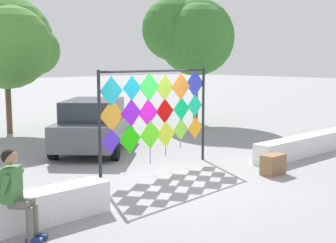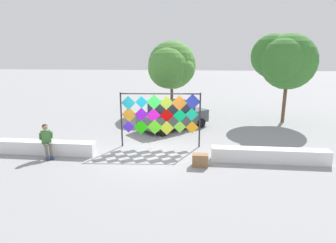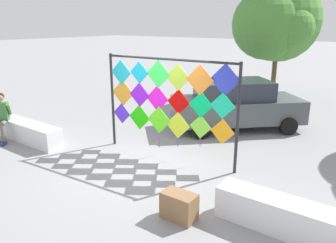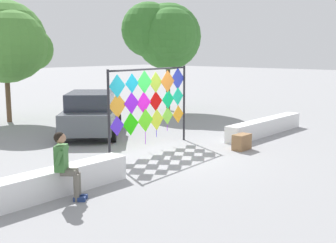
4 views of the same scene
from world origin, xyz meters
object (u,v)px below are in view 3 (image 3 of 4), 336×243
at_px(kite_display_rack, 168,97).
at_px(tree_palm_like, 276,22).
at_px(seated_vendor, 1,114).
at_px(parked_car, 235,104).
at_px(cardboard_box_large, 179,206).

relative_size(kite_display_rack, tree_palm_like, 0.71).
distance_m(kite_display_rack, seated_vendor, 4.87).
distance_m(seated_vendor, parked_car, 6.94).
distance_m(seated_vendor, tree_palm_like, 10.81).
relative_size(parked_car, tree_palm_like, 0.80).
distance_m(parked_car, cardboard_box_large, 5.57).
bearing_deg(kite_display_rack, parked_car, 84.81).
bearing_deg(seated_vendor, cardboard_box_large, -2.35).
distance_m(cardboard_box_large, tree_palm_like, 10.55).
bearing_deg(cardboard_box_large, tree_palm_like, 101.45).
bearing_deg(kite_display_rack, seated_vendor, -157.10).
xyz_separation_m(parked_car, cardboard_box_large, (1.50, -5.34, -0.55)).
bearing_deg(kite_display_rack, cardboard_box_large, -49.87).
xyz_separation_m(kite_display_rack, parked_car, (0.29, 3.21, -0.77)).
xyz_separation_m(kite_display_rack, cardboard_box_large, (1.79, -2.13, -1.32)).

